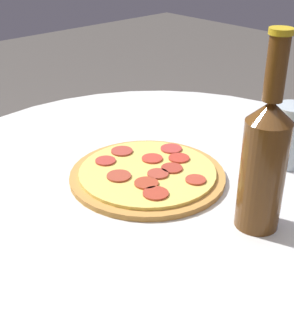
{
  "coord_description": "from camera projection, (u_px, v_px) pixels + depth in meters",
  "views": [
    {
      "loc": [
        -0.54,
        0.54,
        1.11
      ],
      "look_at": [
        0.0,
        0.04,
        0.71
      ],
      "focal_mm": 50.0,
      "sensor_mm": 36.0,
      "label": 1
    }
  ],
  "objects": [
    {
      "name": "pizza",
      "position": [
        147.0,
        174.0,
        0.85
      ],
      "size": [
        0.28,
        0.28,
        0.02
      ],
      "color": "#B77F3D",
      "rests_on": "table"
    },
    {
      "name": "beer_bottle",
      "position": [
        264.0,
        160.0,
        0.67
      ],
      "size": [
        0.07,
        0.07,
        0.3
      ],
      "color": "#563314",
      "rests_on": "table"
    },
    {
      "name": "drinking_glass",
      "position": [
        290.0,
        136.0,
        0.87
      ],
      "size": [
        0.07,
        0.07,
        0.12
      ],
      "color": "#ADBCC6",
      "rests_on": "table"
    },
    {
      "name": "table",
      "position": [
        160.0,
        248.0,
        0.95
      ],
      "size": [
        0.92,
        0.92,
        0.69
      ],
      "color": "silver",
      "rests_on": "ground_plane"
    }
  ]
}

